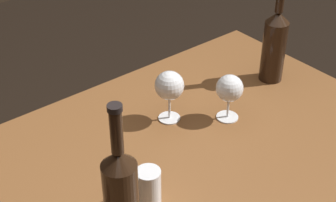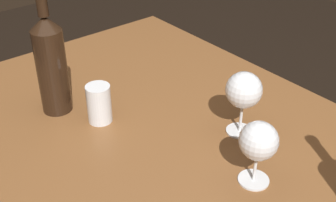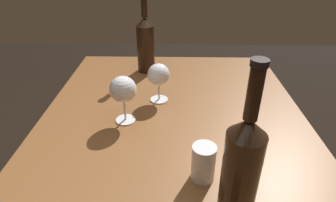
{
  "view_description": "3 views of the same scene",
  "coord_description": "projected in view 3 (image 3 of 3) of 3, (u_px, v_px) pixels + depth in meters",
  "views": [
    {
      "loc": [
        0.7,
        0.79,
        1.64
      ],
      "look_at": [
        -0.01,
        -0.09,
        0.87
      ],
      "focal_mm": 54.38,
      "sensor_mm": 36.0,
      "label": 1
    },
    {
      "loc": [
        -0.65,
        0.54,
        1.39
      ],
      "look_at": [
        0.04,
        -0.02,
        0.83
      ],
      "focal_mm": 48.52,
      "sensor_mm": 36.0,
      "label": 2
    },
    {
      "loc": [
        0.71,
        0.0,
        1.27
      ],
      "look_at": [
        -0.0,
        -0.01,
        0.86
      ],
      "focal_mm": 30.37,
      "sensor_mm": 36.0,
      "label": 3
    }
  ],
  "objects": [
    {
      "name": "water_tumbler",
      "position": [
        201.0,
        164.0,
        0.7
      ],
      "size": [
        0.06,
        0.06,
        0.1
      ],
      "color": "white",
      "rests_on": "dining_table"
    },
    {
      "name": "wine_bottle_second",
      "position": [
        239.0,
        169.0,
        0.56
      ],
      "size": [
        0.08,
        0.08,
        0.37
      ],
      "color": "black",
      "rests_on": "dining_table"
    },
    {
      "name": "wine_glass_left",
      "position": [
        122.0,
        90.0,
        0.89
      ],
      "size": [
        0.09,
        0.09,
        0.16
      ],
      "color": "white",
      "rests_on": "dining_table"
    },
    {
      "name": "wine_bottle",
      "position": [
        145.0,
        44.0,
        1.24
      ],
      "size": [
        0.08,
        0.08,
        0.33
      ],
      "color": "black",
      "rests_on": "dining_table"
    },
    {
      "name": "dining_table",
      "position": [
        171.0,
        156.0,
        0.93
      ],
      "size": [
        1.3,
        0.9,
        0.74
      ],
      "color": "brown",
      "rests_on": "ground"
    },
    {
      "name": "wine_glass_right",
      "position": [
        157.0,
        76.0,
        1.02
      ],
      "size": [
        0.08,
        0.08,
        0.15
      ],
      "color": "white",
      "rests_on": "dining_table"
    }
  ]
}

